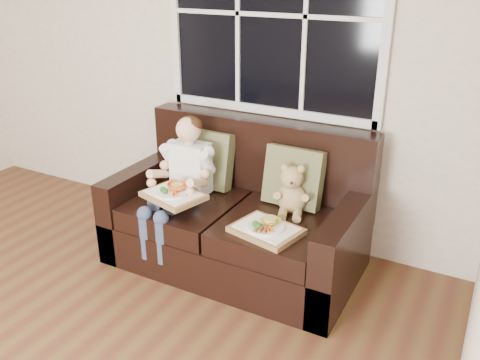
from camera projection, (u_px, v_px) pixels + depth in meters
The scene contains 8 objects.
window_back at pixel (271, 15), 3.40m from camera, with size 1.62×0.04×1.37m.
loveseat at pixel (239, 220), 3.56m from camera, with size 1.70×0.92×0.96m.
pillow_left at pixel (206, 159), 3.70m from camera, with size 0.41×0.19×0.42m.
pillow_right at pixel (294, 177), 3.40m from camera, with size 0.40×0.19×0.41m.
child at pixel (183, 172), 3.49m from camera, with size 0.38×0.60×0.87m.
teddy_bear at pixel (291, 193), 3.31m from camera, with size 0.24×0.29×0.35m.
tray_left at pixel (174, 194), 3.33m from camera, with size 0.45×0.38×0.09m.
tray_right at pixel (266, 229), 3.09m from camera, with size 0.46×0.39×0.09m.
Camera 1 is at (2.21, -0.76, 1.97)m, focal length 38.00 mm.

